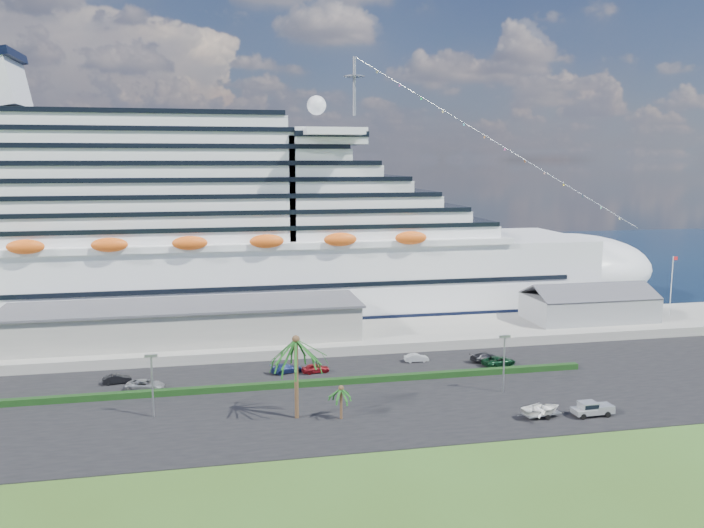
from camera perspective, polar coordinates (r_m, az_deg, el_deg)
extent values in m
plane|color=#37521B|center=(88.30, 2.35, -13.17)|extent=(420.00, 420.00, 0.00)
cube|color=black|center=(98.31, 0.78, -10.81)|extent=(140.00, 38.00, 0.12)
cube|color=gray|center=(125.31, -2.07, -6.11)|extent=(240.00, 20.00, 1.80)
cube|color=black|center=(213.02, -6.08, -0.27)|extent=(420.00, 160.00, 0.02)
cube|color=silver|center=(145.67, -11.45, -1.34)|extent=(160.00, 30.00, 16.00)
ellipsoid|color=silver|center=(166.14, 17.32, -0.34)|extent=(40.00, 30.00, 16.00)
cube|color=black|center=(146.98, -11.37, -3.95)|extent=(164.00, 30.60, 2.40)
cube|color=silver|center=(144.09, -16.52, 7.01)|extent=(128.00, 26.00, 24.80)
cube|color=silver|center=(145.40, -2.63, 10.44)|extent=(14.00, 38.00, 3.20)
cylinder|color=gray|center=(147.41, 0.19, 14.56)|extent=(0.70, 0.70, 12.00)
ellipsoid|color=#ED5B16|center=(128.68, -13.33, 1.71)|extent=(90.00, 2.40, 2.60)
ellipsoid|color=#ED5B16|center=(160.10, -13.01, 3.04)|extent=(90.00, 2.40, 2.60)
cube|color=black|center=(145.53, -11.46, -1.03)|extent=(144.00, 30.40, 0.90)
cube|color=gray|center=(122.88, -13.69, -4.78)|extent=(60.00, 14.00, 6.00)
cube|color=#4C4C54|center=(122.21, -13.75, -3.37)|extent=(61.00, 15.00, 0.40)
cube|color=gray|center=(142.39, 19.07, -3.43)|extent=(24.00, 12.00, 4.80)
cube|color=#4C4C54|center=(139.19, 19.77, -2.22)|extent=(24.00, 6.31, 2.74)
cube|color=#4C4C54|center=(144.25, 18.54, -1.79)|extent=(24.00, 6.31, 2.74)
cylinder|color=silver|center=(151.64, 25.01, -1.67)|extent=(0.16, 0.16, 12.00)
cube|color=red|center=(151.12, 25.30, 0.43)|extent=(1.00, 0.04, 0.70)
cube|color=black|center=(101.53, -4.31, -9.89)|extent=(88.00, 1.10, 0.90)
cylinder|color=gray|center=(92.47, -16.25, -9.78)|extent=(0.24, 0.24, 8.00)
cube|color=gray|center=(91.28, -16.36, -7.34)|extent=(1.60, 0.35, 0.35)
cylinder|color=gray|center=(100.38, 12.51, -8.17)|extent=(0.24, 0.24, 8.00)
cube|color=gray|center=(99.29, 12.58, -5.90)|extent=(1.60, 0.35, 0.35)
cylinder|color=#47301E|center=(88.52, -4.65, -9.52)|extent=(0.54, 0.54, 10.50)
sphere|color=#47301E|center=(87.03, -4.69, -6.23)|extent=(0.98, 0.98, 0.98)
cylinder|color=#47301E|center=(88.94, -0.91, -11.55)|extent=(0.35, 0.35, 4.20)
sphere|color=#47301E|center=(88.23, -0.91, -10.27)|extent=(0.73, 0.73, 0.73)
imported|color=black|center=(108.30, -18.94, -9.03)|extent=(4.31, 2.12, 1.36)
imported|color=gray|center=(104.10, -16.81, -9.60)|extent=(5.77, 3.39, 1.51)
imported|color=navy|center=(107.98, -5.47, -8.62)|extent=(5.31, 3.19, 1.44)
imported|color=maroon|center=(107.66, -3.05, -8.64)|extent=(4.44, 2.20, 1.45)
imported|color=#B8BDC0|center=(113.60, 5.37, -7.77)|extent=(4.01, 1.48, 1.31)
imported|color=black|center=(113.45, 12.11, -7.89)|extent=(6.02, 3.81, 1.55)
imported|color=black|center=(115.39, 10.98, -7.60)|extent=(5.38, 3.21, 1.46)
cylinder|color=black|center=(93.97, 18.66, -11.93)|extent=(0.79, 0.30, 0.79)
cylinder|color=black|center=(95.48, 18.09, -11.57)|extent=(0.79, 0.30, 0.79)
cylinder|color=black|center=(95.68, 20.48, -11.65)|extent=(0.79, 0.30, 0.79)
cylinder|color=black|center=(97.17, 19.89, -11.30)|extent=(0.79, 0.30, 0.79)
cube|color=silver|center=(95.52, 19.37, -11.40)|extent=(5.37, 2.12, 0.69)
cube|color=silver|center=(96.10, 20.13, -11.07)|extent=(2.41, 1.98, 0.54)
cube|color=silver|center=(94.95, 19.03, -11.07)|extent=(2.22, 1.93, 0.93)
cube|color=black|center=(94.92, 19.03, -11.01)|extent=(2.02, 1.97, 0.54)
cube|color=silver|center=(94.35, 18.18, -11.47)|extent=(0.94, 1.89, 0.34)
cube|color=gray|center=(93.02, 15.48, -11.87)|extent=(5.13, 2.59, 0.13)
cylinder|color=gray|center=(92.07, 14.21, -12.03)|extent=(2.33, 0.47, 0.09)
cylinder|color=black|center=(92.50, 15.99, -12.17)|extent=(0.71, 0.34, 0.68)
cylinder|color=black|center=(94.09, 15.44, -11.79)|extent=(0.71, 0.34, 0.68)
imported|color=white|center=(92.81, 15.49, -11.51)|extent=(5.96, 4.69, 1.12)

